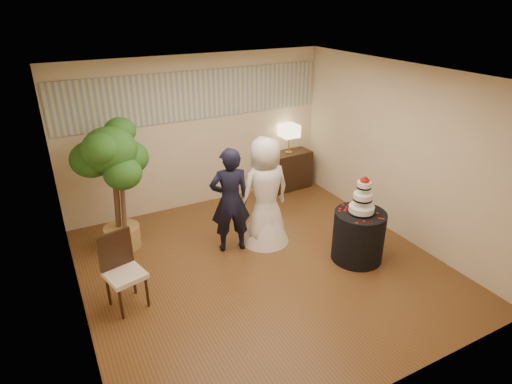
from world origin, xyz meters
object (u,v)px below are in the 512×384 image
table_lamp (289,139)px  wedding_cake (363,195)px  console (288,171)px  ficus_tree (115,187)px  side_chair (125,273)px  groom (230,201)px  cake_table (358,236)px  bride (265,191)px

table_lamp → wedding_cake: bearing=-99.2°
wedding_cake → console: (0.45, 2.75, -0.68)m
wedding_cake → table_lamp: (0.45, 2.75, -0.00)m
ficus_tree → side_chair: ficus_tree is taller
groom → console: size_ratio=1.80×
cake_table → wedding_cake: bearing=-90.0°
console → side_chair: 4.41m
bride → side_chair: bride is taller
wedding_cake → ficus_tree: ficus_tree is taller
groom → cake_table: 2.02m
bride → table_lamp: bride is taller
side_chair → bride: bearing=0.4°
wedding_cake → console: wedding_cake is taller
bride → console: bearing=-135.2°
groom → console: bearing=-128.8°
bride → side_chair: (-2.36, -0.61, -0.38)m
wedding_cake → side_chair: 3.44m
groom → side_chair: (-1.77, -0.65, -0.34)m
groom → console: groom is taller
console → groom: bearing=-144.9°
side_chair → cake_table: bearing=-22.8°
bride → wedding_cake: 1.51m
side_chair → wedding_cake: bearing=-22.8°
table_lamp → side_chair: 4.45m
bride → cake_table: (0.99, -1.13, -0.50)m
bride → wedding_cake: bride is taller
cake_table → console: (0.45, 2.75, 0.00)m
table_lamp → ficus_tree: (-3.55, -0.73, -0.03)m
groom → ficus_tree: 1.76m
groom → wedding_cake: groom is taller
console → ficus_tree: (-3.55, -0.73, 0.65)m
bride → groom: bearing=-6.7°
wedding_cake → ficus_tree: (-3.11, 2.02, -0.03)m
ficus_tree → bride: bearing=-22.9°
groom → bride: bearing=-169.9°
bride → ficus_tree: (-2.11, 0.90, 0.16)m
groom → side_chair: size_ratio=1.67×
side_chair → groom: bearing=5.9°
groom → bride: 0.60m
wedding_cake → console: bearing=80.8°
groom → side_chair: 1.91m
cake_table → table_lamp: 2.87m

